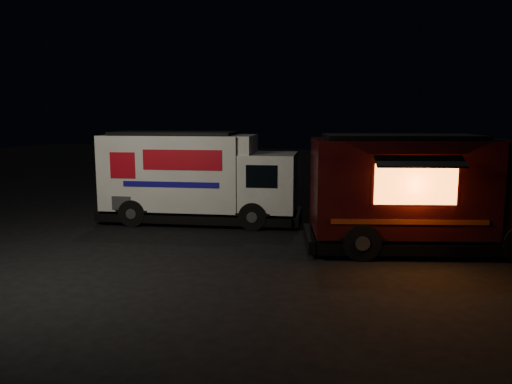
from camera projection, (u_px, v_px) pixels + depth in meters
The scene contains 3 objects.
ground at pixel (207, 252), 13.32m from camera, with size 80.00×80.00×0.00m, color black.
white_truck at pixel (201, 177), 16.93m from camera, with size 6.79×2.31×3.08m, color white, non-canonical shape.
red_truck at pixel (432, 193), 13.37m from camera, with size 6.70×2.47×3.12m, color #360D09, non-canonical shape.
Camera 1 is at (5.61, -11.71, 3.63)m, focal length 35.00 mm.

